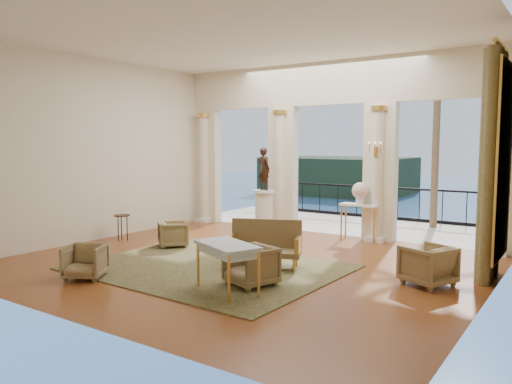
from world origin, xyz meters
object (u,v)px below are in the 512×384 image
Objects in this scene: statue at (264,169)px; game_table at (227,249)px; armchair_a at (85,260)px; console_table at (360,210)px; settee at (265,244)px; pedestal at (264,213)px; armchair_d at (173,233)px; side_table at (122,219)px; armchair_b at (251,264)px; armchair_c at (428,263)px.

game_table is at bearing 136.96° from statue.
armchair_a is 6.64m from console_table.
console_table is at bearing 58.51° from settee.
statue is at bearing 0.00° from pedestal.
game_table is at bearing -173.80° from armchair_d.
settee is 1.14× the size of game_table.
settee is 3.59m from console_table.
armchair_a is at bearing -112.18° from console_table.
armchair_a is at bearing -139.78° from game_table.
armchair_b is at bearing -16.50° from side_table.
game_table is 2.07× the size of side_table.
statue is at bearing -68.39° from armchair_d.
armchair_b is at bearing 101.42° from game_table.
armchair_b is 4.87m from pedestal.
armchair_a is at bearing -136.48° from armchair_b.
armchair_b is 5.12m from side_table.
armchair_d is at bearing 70.53° from armchair_a.
armchair_d is at bearing 148.51° from settee.
armchair_a is 0.61× the size of statue.
settee is 3.78m from statue.
settee is at bearing 130.52° from armchair_b.
armchair_d is at bearing 170.16° from game_table.
console_table is at bearing 112.68° from game_table.
pedestal is (0.23, 5.47, 0.23)m from armchair_a.
armchair_d is 0.56× the size of pedestal.
pedestal is (-4.95, 2.45, 0.19)m from armchair_c.
side_table is (-4.79, 1.97, -0.17)m from game_table.
armchair_a is 5.99m from armchair_c.
pedestal reaches higher than armchair_b.
console_table reaches higher than armchair_d.
armchair_c is 3.43m from game_table.
statue is (-2.48, 4.18, 1.36)m from armchair_b.
pedestal reaches higher than settee.
settee is 1.35× the size of statue.
statue is at bearing -91.63° from armchair_c.
armchair_d is at bearing -134.39° from console_table.
statue is at bearing 138.72° from armchair_b.
settee is at bearing -2.97° from side_table.
console_table is (0.08, 5.29, 0.04)m from game_table.
console_table is (2.45, 0.59, -0.98)m from statue.
armchair_d is 0.50× the size of game_table.
pedestal reaches higher than game_table.
armchair_c is at bearing 2.19° from side_table.
settee reaches higher than game_table.
armchair_b is 0.57× the size of game_table.
armchair_a is 5.48m from pedestal.
settee is 2.35× the size of side_table.
side_table is at bearing -178.46° from armchair_b.
side_table is at bearing -63.09° from armchair_c.
armchair_c is at bearing 53.18° from armchair_b.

